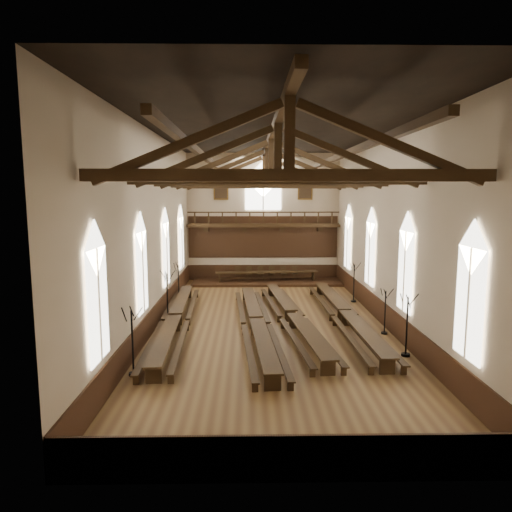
{
  "coord_description": "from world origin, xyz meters",
  "views": [
    {
      "loc": [
        -1.15,
        -23.08,
        6.9
      ],
      "look_at": [
        -0.75,
        1.5,
        3.5
      ],
      "focal_mm": 32.0,
      "sensor_mm": 36.0,
      "label": 1
    }
  ],
  "objects": [
    {
      "name": "candelabrum_right_mid",
      "position": [
        5.55,
        -1.41,
        0.7
      ],
      "size": [
        0.65,
        0.7,
        2.29
      ],
      "color": "black",
      "rests_on": "ground"
    },
    {
      "name": "end_window",
      "position": [
        0.0,
        12.9,
        7.22
      ],
      "size": [
        2.8,
        0.12,
        3.8
      ],
      "color": "white",
      "rests_on": "room_walls"
    },
    {
      "name": "high_table",
      "position": [
        0.25,
        11.4,
        0.82
      ],
      "size": [
        7.9,
        1.6,
        0.74
      ],
      "color": "#322210",
      "rests_on": "dais"
    },
    {
      "name": "wainscot_band",
      "position": [
        0.0,
        0.0,
        0.6
      ],
      "size": [
        12.0,
        26.0,
        1.2
      ],
      "color": "#371E10",
      "rests_on": "ground"
    },
    {
      "name": "portraits",
      "position": [
        0.0,
        12.9,
        7.1
      ],
      "size": [
        7.75,
        0.09,
        1.45
      ],
      "color": "brown",
      "rests_on": "room_walls"
    },
    {
      "name": "ground",
      "position": [
        0.0,
        0.0,
        0.0
      ],
      "size": [
        26.0,
        26.0,
        0.0
      ],
      "primitive_type": "plane",
      "color": "brown",
      "rests_on": "ground"
    },
    {
      "name": "side_windows",
      "position": [
        -0.0,
        -0.0,
        3.74
      ],
      "size": [
        11.85,
        19.8,
        4.5
      ],
      "color": "white",
      "rests_on": "room_walls"
    },
    {
      "name": "candelabrum_right_far",
      "position": [
        5.55,
        5.29,
        0.78
      ],
      "size": [
        0.74,
        0.77,
        2.56
      ],
      "color": "black",
      "rests_on": "ground"
    },
    {
      "name": "candelabrum_right_near",
      "position": [
        5.55,
        -4.49,
        0.83
      ],
      "size": [
        0.79,
        0.82,
        2.72
      ],
      "color": "black",
      "rests_on": "ground"
    },
    {
      "name": "candelabrum_left_far",
      "position": [
        -5.55,
        5.08,
        0.79
      ],
      "size": [
        0.74,
        0.79,
        2.6
      ],
      "color": "black",
      "rests_on": "ground"
    },
    {
      "name": "refectory_row_d",
      "position": [
        3.98,
        0.46,
        0.56
      ],
      "size": [
        1.73,
        14.58,
        0.77
      ],
      "color": "#322210",
      "rests_on": "ground"
    },
    {
      "name": "refectory_row_c",
      "position": [
        1.13,
        0.21,
        0.54
      ],
      "size": [
        2.19,
        14.38,
        0.74
      ],
      "color": "#322210",
      "rests_on": "ground"
    },
    {
      "name": "roof_trusses",
      "position": [
        0.0,
        -0.0,
        8.22
      ],
      "size": [
        11.7,
        25.7,
        2.8
      ],
      "color": "#322210",
      "rests_on": "room_walls"
    },
    {
      "name": "high_chairs",
      "position": [
        0.25,
        12.17,
        0.74
      ],
      "size": [
        4.99,
        0.49,
        1.01
      ],
      "color": "#322210",
      "rests_on": "dais"
    },
    {
      "name": "candelabrum_left_mid",
      "position": [
        -5.55,
        1.08,
        0.85
      ],
      "size": [
        0.85,
        0.79,
        2.79
      ],
      "color": "black",
      "rests_on": "ground"
    },
    {
      "name": "refectory_row_b",
      "position": [
        -0.79,
        -0.99,
        0.55
      ],
      "size": [
        2.0,
        14.54,
        0.76
      ],
      "color": "#322210",
      "rests_on": "ground"
    },
    {
      "name": "refectory_row_a",
      "position": [
        -4.95,
        -0.29,
        0.55
      ],
      "size": [
        1.86,
        14.53,
        0.76
      ],
      "color": "#322210",
      "rests_on": "ground"
    },
    {
      "name": "candelabrum_left_near",
      "position": [
        -5.55,
        -6.39,
        0.82
      ],
      "size": [
        0.81,
        0.79,
        2.69
      ],
      "color": "black",
      "rests_on": "ground"
    },
    {
      "name": "dais",
      "position": [
        0.25,
        11.4,
        0.1
      ],
      "size": [
        11.4,
        2.93,
        0.2
      ],
      "primitive_type": "cube",
      "color": "#371E10",
      "rests_on": "ground"
    },
    {
      "name": "room_walls",
      "position": [
        0.0,
        0.0,
        6.46
      ],
      "size": [
        26.0,
        26.0,
        26.0
      ],
      "color": "#C5AF95",
      "rests_on": "ground"
    },
    {
      "name": "minstrels_gallery",
      "position": [
        0.0,
        12.66,
        3.91
      ],
      "size": [
        11.8,
        1.24,
        3.7
      ],
      "color": "#322210",
      "rests_on": "room_walls"
    }
  ]
}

